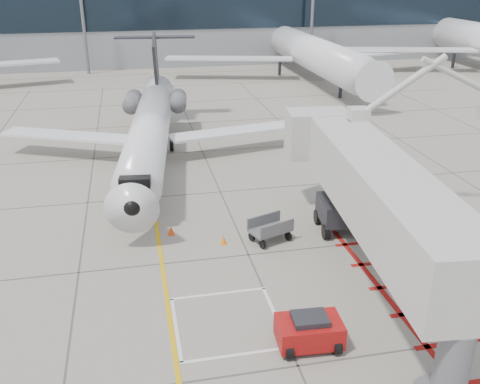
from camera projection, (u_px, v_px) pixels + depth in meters
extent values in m
plane|color=gray|center=(269.00, 302.00, 22.42)|extent=(260.00, 260.00, 0.00)
cone|color=#E2420B|center=(171.00, 230.00, 27.90)|extent=(0.34, 0.34, 0.48)
cone|color=orange|center=(223.00, 240.00, 26.97)|extent=(0.33, 0.33, 0.45)
cube|color=gray|center=(219.00, 6.00, 84.58)|extent=(180.00, 28.00, 14.00)
cube|color=black|center=(237.00, 5.00, 71.54)|extent=(180.00, 0.10, 6.00)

